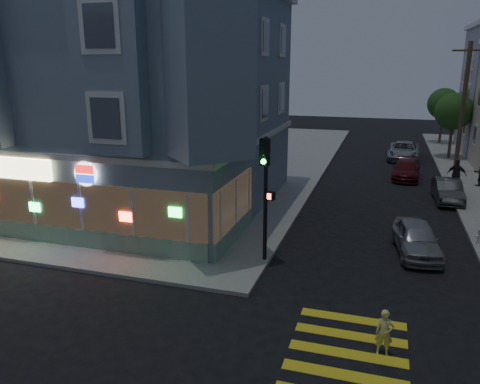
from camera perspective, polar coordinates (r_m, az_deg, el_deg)
The scene contains 13 objects.
ground at distance 15.72m, azimuth -12.05°, elevation -14.24°, with size 120.00×120.00×0.00m, color black.
sidewalk_nw at distance 41.10m, azimuth -13.00°, elevation 4.30°, with size 33.00×42.00×0.15m, color gray.
corner_building at distance 26.30m, azimuth -12.61°, elevation 10.94°, with size 14.60×14.60×11.40m.
utility_pole at distance 36.26m, azimuth 25.53°, elevation 9.33°, with size 2.20×0.30×9.00m.
street_tree_near at distance 42.28m, azimuth 24.61°, elevation 8.91°, with size 3.00×3.00×5.30m.
street_tree_far at distance 50.21m, azimuth 23.57°, elevation 9.83°, with size 3.00×3.00×5.30m.
running_child at distance 13.76m, azimuth 17.18°, elevation -16.08°, with size 0.48×0.31×1.31m, color #E0E273.
pedestrian_b at distance 31.76m, azimuth 24.89°, elevation 1.95°, with size 1.11×0.46×1.89m, color #26232B.
parked_car_a at distance 20.82m, azimuth 20.73°, elevation -5.32°, with size 1.62×4.02×1.37m, color #979A9E.
parked_car_b at distance 29.38m, azimuth 23.99°, elevation 0.16°, with size 1.37×3.93×1.30m, color #36383B.
parked_car_c at distance 34.25m, azimuth 19.61°, elevation 2.57°, with size 1.74×4.29×1.24m, color #551315.
parked_car_d at distance 41.13m, azimuth 19.34°, elevation 4.76°, with size 2.41×5.23×1.45m, color #9FA3AA.
traffic_signal at distance 17.70m, azimuth 3.12°, elevation 1.57°, with size 0.62×0.55×4.91m.
Camera 1 is at (7.01, -11.80, 7.68)m, focal length 35.00 mm.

